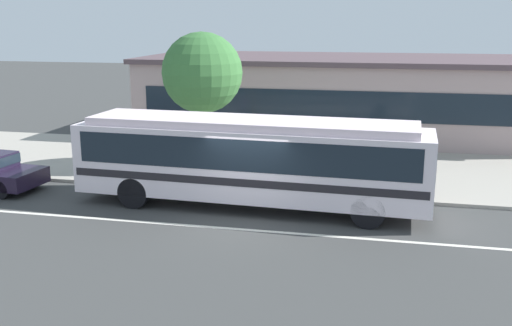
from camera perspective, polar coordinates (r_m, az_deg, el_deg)
name	(u,v)px	position (r m, az deg, el deg)	size (l,w,h in m)	color
ground_plane	(246,220)	(17.76, -1.00, -5.56)	(120.00, 120.00, 0.00)	#3B3D3C
sidewalk_slab	(283,166)	(24.02, 2.65, -0.27)	(60.00, 8.00, 0.12)	#A09A8F
lane_stripe_center	(239,229)	(17.03, -1.62, -6.41)	(56.00, 0.16, 0.01)	silver
transit_bus	(251,157)	(18.56, -0.50, 0.63)	(11.24, 2.89, 2.85)	silver
pedestrian_waiting_near_sign	(173,148)	(22.73, -8.00, 1.40)	(0.40, 0.40, 1.62)	#392730
bus_stop_sign	(388,153)	(19.88, 12.61, 0.98)	(0.13, 0.44, 2.28)	gray
street_tree_near_stop	(202,73)	(23.35, -5.22, 8.61)	(3.16, 3.16, 5.29)	brown
station_building	(345,96)	(30.92, 8.58, 6.42)	(20.48, 8.42, 4.01)	#AA9291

